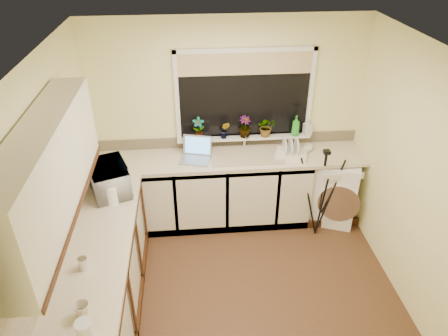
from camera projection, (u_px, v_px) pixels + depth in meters
floor at (240, 289)px, 4.32m from camera, size 3.20×3.20×0.00m
ceiling at (247, 55)px, 3.05m from camera, size 3.20×3.20×0.00m
wall_back at (227, 121)px, 4.96m from camera, size 3.20×0.00×3.20m
wall_left at (58, 202)px, 3.56m from camera, size 0.00×3.00×3.00m
wall_right at (416, 183)px, 3.81m from camera, size 0.00×3.00×3.00m
base_cabinet_back at (203, 191)px, 5.10m from camera, size 2.55×0.60×0.86m
base_cabinet_left at (102, 291)px, 3.75m from camera, size 0.54×2.40×0.86m
worktop_back at (229, 158)px, 4.89m from camera, size 3.20×0.60×0.04m
worktop_left at (94, 254)px, 3.51m from camera, size 0.60×2.40×0.04m
upper_cabinet at (48, 172)px, 2.89m from camera, size 0.28×1.90×0.70m
splashback_left at (53, 234)px, 3.36m from camera, size 0.02×2.40×0.45m
splashback_back at (227, 140)px, 5.09m from camera, size 3.20×0.02×0.14m
window_glass at (244, 95)px, 4.80m from camera, size 1.50×0.02×1.00m
window_blind at (246, 64)px, 4.58m from camera, size 1.50×0.02×0.25m
windowsill at (244, 137)px, 5.02m from camera, size 1.60×0.14×0.03m
sink at (246, 155)px, 4.89m from camera, size 0.82×0.46×0.03m
faucet at (244, 140)px, 4.98m from camera, size 0.03×0.03×0.24m
washing_machine at (331, 188)px, 5.18m from camera, size 0.76×0.75×0.84m
laptop at (196, 153)px, 4.82m from camera, size 0.40×0.38×0.25m
kettle at (111, 195)px, 4.06m from camera, size 0.14×0.14×0.18m
dish_rack at (291, 154)px, 4.88m from camera, size 0.43×0.37×0.05m
tripod at (321, 194)px, 4.79m from camera, size 0.73×0.73×1.15m
glass_jug at (85, 331)px, 2.74m from camera, size 0.12×0.12×0.17m
steel_jar at (83, 263)px, 3.32m from camera, size 0.08×0.08×0.10m
microwave at (109, 179)px, 4.21m from camera, size 0.52×0.62×0.29m
plant_a at (199, 128)px, 4.89m from camera, size 0.14×0.10×0.27m
plant_b at (225, 130)px, 4.91m from camera, size 0.14×0.12×0.21m
plant_c at (245, 127)px, 4.93m from camera, size 0.19×0.19×0.26m
plant_d at (266, 127)px, 4.95m from camera, size 0.22×0.20×0.24m
soap_bottle_green at (296, 126)px, 4.97m from camera, size 0.13×0.13×0.25m
soap_bottle_clear at (308, 127)px, 5.00m from camera, size 0.11×0.11×0.20m
cup_back at (308, 148)px, 4.98m from camera, size 0.11×0.11×0.09m
cup_left at (82, 310)px, 2.93m from camera, size 0.14×0.14×0.10m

